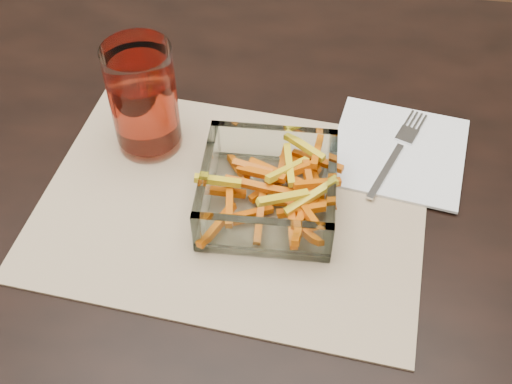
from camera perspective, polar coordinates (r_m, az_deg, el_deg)
dining_table at (r=0.86m, az=-1.58°, el=-2.86°), size 1.60×0.90×0.75m
placemat at (r=0.76m, az=-2.12°, el=-1.10°), size 0.48×0.37×0.00m
glass_bowl at (r=0.74m, az=1.08°, el=0.04°), size 0.16×0.16×0.06m
tumbler at (r=0.80m, az=-9.93°, el=7.89°), size 0.08×0.08×0.14m
napkin at (r=0.84m, az=12.53°, el=3.59°), size 0.19×0.19×0.00m
fork at (r=0.83m, az=12.51°, el=3.67°), size 0.08×0.17×0.00m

